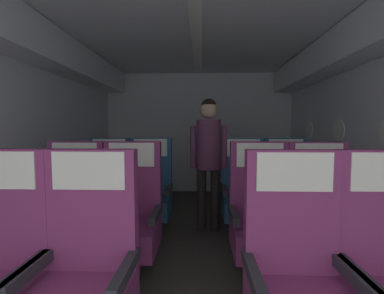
# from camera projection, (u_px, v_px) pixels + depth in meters

# --- Properties ---
(ground) EXTENTS (3.71, 5.54, 0.02)m
(ground) POSITION_uv_depth(u_px,v_px,m) (195.00, 258.00, 2.43)
(ground) COLOR #3D3833
(fuselage_shell) EXTENTS (3.59, 5.19, 2.28)m
(fuselage_shell) POSITION_uv_depth(u_px,v_px,m) (196.00, 85.00, 2.58)
(fuselage_shell) COLOR silver
(fuselage_shell) RESTS_ON ground
(seat_a_left_aisle) EXTENTS (0.51, 0.47, 1.09)m
(seat_a_left_aisle) POSITION_uv_depth(u_px,v_px,m) (84.00, 276.00, 1.31)
(seat_a_left_aisle) COLOR #38383D
(seat_a_left_aisle) RESTS_ON ground
(seat_a_right_window) EXTENTS (0.51, 0.47, 1.09)m
(seat_a_right_window) POSITION_uv_depth(u_px,v_px,m) (298.00, 281.00, 1.27)
(seat_a_right_window) COLOR #38383D
(seat_a_right_window) RESTS_ON ground
(seat_b_left_window) EXTENTS (0.51, 0.47, 1.09)m
(seat_b_left_window) POSITION_uv_depth(u_px,v_px,m) (72.00, 218.00, 2.17)
(seat_b_left_window) COLOR #38383D
(seat_b_left_window) RESTS_ON ground
(seat_b_left_aisle) EXTENTS (0.51, 0.47, 1.09)m
(seat_b_left_aisle) POSITION_uv_depth(u_px,v_px,m) (130.00, 219.00, 2.15)
(seat_b_left_aisle) COLOR #38383D
(seat_b_left_aisle) RESTS_ON ground
(seat_b_right_aisle) EXTENTS (0.51, 0.47, 1.09)m
(seat_b_right_aisle) POSITION_uv_depth(u_px,v_px,m) (321.00, 221.00, 2.09)
(seat_b_right_aisle) COLOR #38383D
(seat_b_right_aisle) RESTS_ON ground
(seat_b_right_window) EXTENTS (0.51, 0.47, 1.09)m
(seat_b_right_window) POSITION_uv_depth(u_px,v_px,m) (261.00, 220.00, 2.12)
(seat_b_right_window) COLOR #38383D
(seat_b_right_window) RESTS_ON ground
(seat_c_left_window) EXTENTS (0.51, 0.47, 1.09)m
(seat_c_left_window) POSITION_uv_depth(u_px,v_px,m) (108.00, 194.00, 2.98)
(seat_c_left_window) COLOR #38383D
(seat_c_left_window) RESTS_ON ground
(seat_c_left_aisle) EXTENTS (0.51, 0.47, 1.09)m
(seat_c_left_aisle) POSITION_uv_depth(u_px,v_px,m) (150.00, 193.00, 2.98)
(seat_c_left_aisle) COLOR #38383D
(seat_c_left_aisle) RESTS_ON ground
(seat_c_right_aisle) EXTENTS (0.51, 0.47, 1.09)m
(seat_c_right_aisle) POSITION_uv_depth(u_px,v_px,m) (287.00, 195.00, 2.92)
(seat_c_right_aisle) COLOR #38383D
(seat_c_right_aisle) RESTS_ON ground
(seat_c_right_window) EXTENTS (0.51, 0.47, 1.09)m
(seat_c_right_window) POSITION_uv_depth(u_px,v_px,m) (244.00, 194.00, 2.95)
(seat_c_right_window) COLOR #38383D
(seat_c_right_window) RESTS_ON ground
(flight_attendant) EXTENTS (0.43, 0.28, 1.54)m
(flight_attendant) POSITION_uv_depth(u_px,v_px,m) (209.00, 151.00, 3.02)
(flight_attendant) COLOR black
(flight_attendant) RESTS_ON ground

